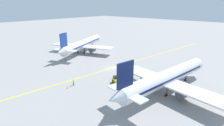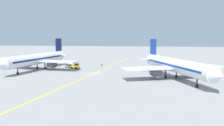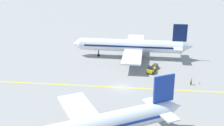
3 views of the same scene
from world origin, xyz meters
name	(u,v)px [view 3 (image 3 of 3)]	position (x,y,z in m)	size (l,w,h in m)	color
ground_plane	(121,87)	(0.00, 0.00, 0.00)	(400.00, 400.00, 0.00)	gray
apron_yellow_centreline	(121,87)	(0.00, 0.00, 0.00)	(0.40, 120.00, 0.01)	yellow
airplane_adjacent_stand	(132,46)	(20.78, -3.97, 3.71)	(28.45, 35.51, 10.60)	silver
baggage_tug_white	(151,70)	(8.88, -8.15, 0.90)	(3.35, 2.75, 2.11)	gold
baggage_cart_trailing	(155,66)	(11.83, -9.62, 0.76)	(2.95, 2.41, 1.24)	gray
ground_crew_worker	(191,81)	(1.30, -16.76, 0.91)	(0.38, 0.50, 1.68)	#23232D
traffic_cone_near_nose	(148,60)	(18.36, -8.66, 0.28)	(0.32, 0.32, 0.55)	orange
traffic_cone_mid_apron	(200,83)	(1.66, -18.93, 0.28)	(0.32, 0.32, 0.55)	orange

